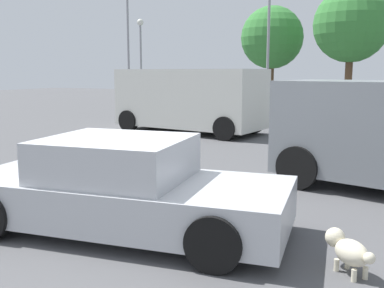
{
  "coord_description": "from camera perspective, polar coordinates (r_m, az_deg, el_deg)",
  "views": [
    {
      "loc": [
        3.42,
        -4.83,
        2.14
      ],
      "look_at": [
        -0.04,
        1.91,
        0.9
      ],
      "focal_mm": 41.68,
      "sensor_mm": 36.0,
      "label": 1
    }
  ],
  "objects": [
    {
      "name": "tree_back_center",
      "position": [
        30.32,
        10.19,
        13.24
      ],
      "size": [
        4.05,
        4.05,
        6.35
      ],
      "color": "brown",
      "rests_on": "ground_plane"
    },
    {
      "name": "van_white",
      "position": [
        15.72,
        -0.27,
        5.84
      ],
      "size": [
        5.39,
        2.76,
        2.22
      ],
      "rotation": [
        0.0,
        0.0,
        -0.11
      ],
      "color": "silver",
      "rests_on": "ground_plane"
    },
    {
      "name": "light_post_mid",
      "position": [
        28.51,
        -8.22,
        14.69
      ],
      "size": [
        0.44,
        0.44,
        7.33
      ],
      "color": "gray",
      "rests_on": "ground_plane"
    },
    {
      "name": "dog",
      "position": [
        5.15,
        19.32,
        -12.63
      ],
      "size": [
        0.56,
        0.53,
        0.43
      ],
      "rotation": [
        0.0,
        0.0,
        2.43
      ],
      "color": "beige",
      "rests_on": "ground_plane"
    },
    {
      "name": "sedan_foreground",
      "position": [
        6.08,
        -8.93,
        -5.65
      ],
      "size": [
        4.6,
        2.41,
        1.27
      ],
      "rotation": [
        0.0,
        0.0,
        0.15
      ],
      "color": "#B7BABF",
      "rests_on": "ground_plane"
    },
    {
      "name": "light_post_far",
      "position": [
        31.3,
        -6.59,
        12.43
      ],
      "size": [
        0.44,
        0.44,
        5.64
      ],
      "color": "gray",
      "rests_on": "ground_plane"
    },
    {
      "name": "tree_back_left",
      "position": [
        27.2,
        19.71,
        14.13
      ],
      "size": [
        4.18,
        4.18,
        6.8
      ],
      "color": "brown",
      "rests_on": "ground_plane"
    },
    {
      "name": "ground_plane",
      "position": [
        6.29,
        -7.78,
        -10.68
      ],
      "size": [
        80.0,
        80.0,
        0.0
      ],
      "primitive_type": "plane",
      "color": "#515154"
    },
    {
      "name": "light_post_near",
      "position": [
        23.79,
        9.83,
        16.3
      ],
      "size": [
        0.44,
        0.44,
        7.73
      ],
      "color": "gray",
      "rests_on": "ground_plane"
    }
  ]
}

